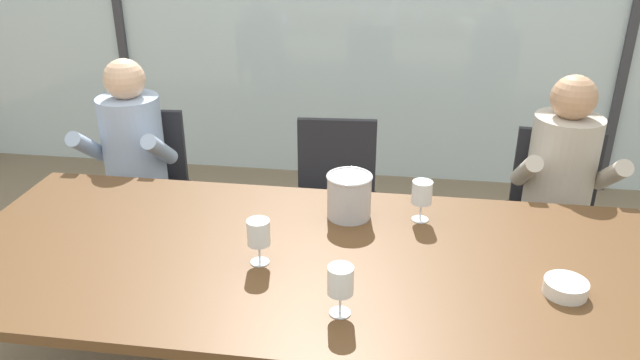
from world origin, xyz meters
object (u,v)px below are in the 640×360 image
Objects in this scene: person_pale_blue_shirt at (129,160)px; wine_glass_by_left_taster at (340,283)px; chair_center at (554,206)px; tasting_bowl at (566,288)px; wine_glass_near_bucket at (422,194)px; chair_near_curtain at (145,180)px; person_beige_jumper at (563,185)px; chair_left_of_center at (335,192)px; wine_glass_center_pour at (259,233)px; dining_table at (307,268)px; ice_bucket_primary at (349,195)px.

person_pale_blue_shirt reaches higher than wine_glass_by_left_taster.
chair_center is 1.13m from tasting_bowl.
person_pale_blue_shirt is 1.59m from wine_glass_near_bucket.
tasting_bowl is (1.98, -0.96, 0.06)m from person_pale_blue_shirt.
tasting_bowl is 0.67m from wine_glass_near_bucket.
chair_near_curtain is at bearing 133.38° from wine_glass_by_left_taster.
chair_center is at bearing -4.84° from chair_near_curtain.
wine_glass_near_bucket is at bearing -144.25° from person_beige_jumper.
wine_glass_near_bucket is (0.26, 0.67, 0.00)m from wine_glass_by_left_taster.
chair_left_of_center is 0.74× the size of person_pale_blue_shirt.
wine_glass_near_bucket and wine_glass_center_pour have the same top height.
person_beige_jumper reaches higher than chair_center.
person_pale_blue_shirt is 1.72m from wine_glass_by_left_taster.
wine_glass_by_left_taster is (0.16, -0.33, 0.17)m from dining_table.
ice_bucket_primary is at bearing -153.06° from person_beige_jumper.
chair_left_of_center is 0.83m from wine_glass_near_bucket.
wine_glass_by_left_taster and wine_glass_near_bucket have the same top height.
chair_center is 5.13× the size of wine_glass_near_bucket.
chair_left_of_center is at bearing -175.80° from chair_center.
dining_table is 18.47× the size of tasting_bowl.
tasting_bowl is at bearing 16.15° from wine_glass_by_left_taster.
ice_bucket_primary reaches higher than tasting_bowl.
chair_left_of_center is at bearing 81.59° from wine_glass_center_pour.
wine_glass_by_left_taster is 1.00× the size of wine_glass_near_bucket.
chair_near_curtain is 4.66× the size of ice_bucket_primary.
tasting_bowl is (1.97, -1.09, 0.23)m from chair_near_curtain.
person_beige_jumper reaches higher than chair_near_curtain.
tasting_bowl is at bearing -33.67° from chair_near_curtain.
person_beige_jumper is at bearing -89.26° from chair_center.
person_pale_blue_shirt is (-2.19, -0.12, 0.17)m from chair_center.
wine_glass_center_pour reaches higher than chair_center.
chair_near_curtain is 1.06m from chair_left_of_center.
chair_left_of_center is 6.11× the size of tasting_bowl.
wine_glass_center_pour is (-0.15, -1.05, 0.33)m from chair_left_of_center.
person_beige_jumper reaches higher than tasting_bowl.
person_beige_jumper is (1.10, 0.85, 0.02)m from dining_table.
tasting_bowl is at bearing -30.05° from ice_bucket_primary.
chair_left_of_center is 1.11m from wine_glass_center_pour.
chair_left_of_center is (1.06, 0.00, 0.00)m from chair_near_curtain.
tasting_bowl is 0.77m from wine_glass_by_left_taster.
wine_glass_center_pour reaches higher than dining_table.
wine_glass_center_pour is (0.91, -1.04, 0.33)m from chair_near_curtain.
wine_glass_near_bucket is at bearing -133.20° from chair_center.
chair_left_of_center is (-0.01, 0.97, -0.15)m from dining_table.
wine_glass_by_left_taster is at bearing -38.51° from wine_glass_center_pour.
wine_glass_by_left_taster is at bearing -86.67° from ice_bucket_primary.
tasting_bowl is (0.78, -0.45, -0.07)m from ice_bucket_primary.
ice_bucket_primary is at bearing -32.94° from chair_near_curtain.
wine_glass_by_left_taster is (1.24, -1.18, 0.15)m from person_pale_blue_shirt.
tasting_bowl is 0.84× the size of wine_glass_near_bucket.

